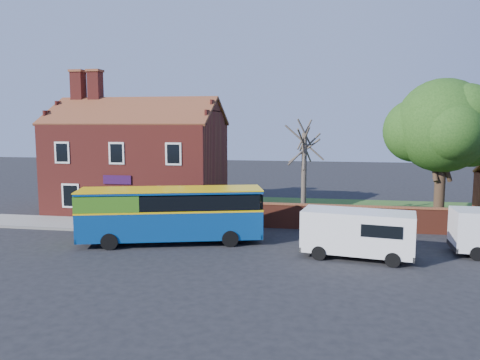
# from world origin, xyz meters

# --- Properties ---
(ground) EXTENTS (120.00, 120.00, 0.00)m
(ground) POSITION_xyz_m (0.00, 0.00, 0.00)
(ground) COLOR black
(ground) RESTS_ON ground
(pavement) EXTENTS (18.00, 3.50, 0.12)m
(pavement) POSITION_xyz_m (-7.00, 5.75, 0.06)
(pavement) COLOR gray
(pavement) RESTS_ON ground
(kerb) EXTENTS (18.00, 0.15, 0.14)m
(kerb) POSITION_xyz_m (-7.00, 4.00, 0.07)
(kerb) COLOR slate
(kerb) RESTS_ON ground
(grass_strip) EXTENTS (26.00, 12.00, 0.04)m
(grass_strip) POSITION_xyz_m (13.00, 13.00, 0.02)
(grass_strip) COLOR #426B28
(grass_strip) RESTS_ON ground
(shop_building) EXTENTS (12.30, 8.13, 10.50)m
(shop_building) POSITION_xyz_m (-7.02, 11.50, 3.41)
(shop_building) COLOR maroon
(shop_building) RESTS_ON ground
(boundary_wall) EXTENTS (22.00, 0.38, 1.60)m
(boundary_wall) POSITION_xyz_m (13.00, 7.00, 0.81)
(boundary_wall) COLOR maroon
(boundary_wall) RESTS_ON ground
(bus) EXTENTS (10.29, 5.11, 3.04)m
(bus) POSITION_xyz_m (-1.79, 2.19, 1.73)
(bus) COLOR navy
(bus) RESTS_ON ground
(van_near) EXTENTS (5.62, 2.99, 2.35)m
(van_near) POSITION_xyz_m (8.49, 1.04, 1.31)
(van_near) COLOR white
(van_near) RESTS_ON ground
(large_tree) EXTENTS (7.84, 6.20, 9.56)m
(large_tree) POSITION_xyz_m (14.60, 11.09, 6.26)
(large_tree) COLOR black
(large_tree) RESTS_ON ground
(bare_tree) EXTENTS (2.45, 2.92, 6.54)m
(bare_tree) POSITION_xyz_m (5.51, 9.04, 3.35)
(bare_tree) COLOR #4C4238
(bare_tree) RESTS_ON ground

